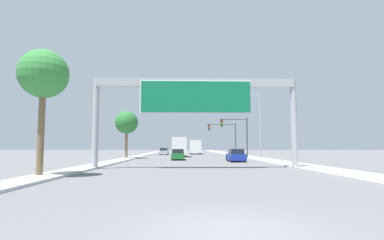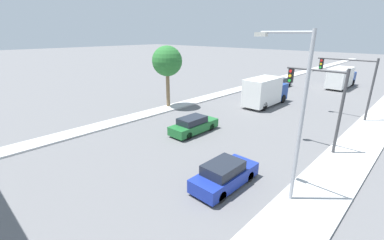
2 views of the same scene
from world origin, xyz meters
name	(u,v)px [view 2 (image 2 of 2)]	position (x,y,z in m)	size (l,w,h in m)	color
median_strip_left	(265,82)	(-9.00, 60.00, 0.07)	(2.00, 120.00, 0.15)	#BBBBBB
car_far_center	(194,125)	(-1.75, 34.11, 0.69)	(1.72, 4.71, 1.46)	#1E662D
car_far_left	(225,175)	(5.25, 29.28, 0.71)	(1.79, 4.38, 1.52)	navy
car_mid_center	(281,83)	(-5.25, 58.19, 0.70)	(1.77, 4.79, 1.48)	#A5A8AD
truck_box_primary	(265,92)	(-1.75, 46.57, 1.71)	(2.46, 7.16, 3.38)	navy
truck_box_secondary	(341,77)	(1.75, 64.55, 1.64)	(2.48, 8.19, 3.21)	navy
traffic_light_near_intersection	(323,96)	(7.18, 38.00, 4.15)	(4.22, 0.32, 6.17)	#3D3D3F
traffic_light_mid_block	(353,77)	(6.75, 48.00, 4.22)	(5.38, 0.32, 6.15)	#3D3D3F
palm_tree_background	(167,62)	(-9.49, 37.97, 5.31)	(3.38, 3.38, 7.07)	brown
street_lamp_right	(296,106)	(8.23, 30.56, 5.09)	(2.88, 0.28, 8.54)	#9EA0A5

